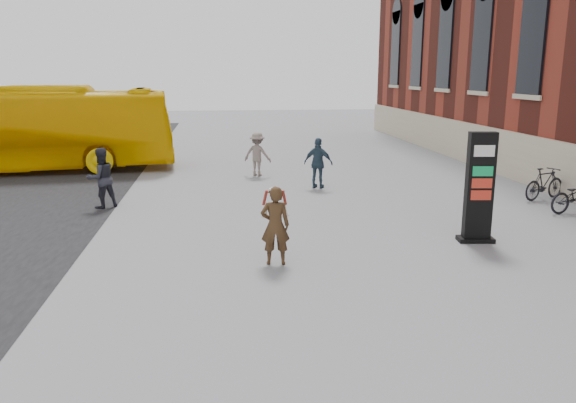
{
  "coord_description": "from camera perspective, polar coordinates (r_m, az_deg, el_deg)",
  "views": [
    {
      "loc": [
        -1.8,
        -11.66,
        4.04
      ],
      "look_at": [
        -0.27,
        0.78,
        1.14
      ],
      "focal_mm": 35.0,
      "sensor_mm": 36.0,
      "label": 1
    }
  ],
  "objects": [
    {
      "name": "info_pylon",
      "position": [
        14.19,
        18.86,
        1.32
      ],
      "size": [
        0.9,
        0.53,
        2.68
      ],
      "rotation": [
        0.0,
        0.0,
        -0.12
      ],
      "color": "black",
      "rests_on": "ground"
    },
    {
      "name": "pedestrian_b",
      "position": [
        22.37,
        -3.13,
        4.82
      ],
      "size": [
        1.28,
        1.06,
        1.73
      ],
      "primitive_type": "imported",
      "rotation": [
        0.0,
        0.0,
        2.69
      ],
      "color": "slate",
      "rests_on": "ground"
    },
    {
      "name": "bus",
      "position": [
        25.7,
        -25.84,
        6.62
      ],
      "size": [
        12.79,
        3.95,
        3.51
      ],
      "primitive_type": "imported",
      "rotation": [
        0.0,
        0.0,
        1.65
      ],
      "color": "#F2BE01",
      "rests_on": "road"
    },
    {
      "name": "woman",
      "position": [
        11.94,
        -1.31,
        -2.35
      ],
      "size": [
        0.67,
        0.61,
        1.71
      ],
      "rotation": [
        0.0,
        0.0,
        3.07
      ],
      "color": "#3F2A17",
      "rests_on": "ground"
    },
    {
      "name": "ground",
      "position": [
        12.47,
        1.68,
        -5.89
      ],
      "size": [
        100.0,
        100.0,
        0.0
      ],
      "primitive_type": "plane",
      "color": "#9E9EA3"
    },
    {
      "name": "pedestrian_a",
      "position": [
        17.89,
        -18.45,
        2.28
      ],
      "size": [
        1.13,
        1.07,
        1.83
      ],
      "primitive_type": "imported",
      "rotation": [
        0.0,
        0.0,
        3.73
      ],
      "color": "#272731",
      "rests_on": "ground"
    },
    {
      "name": "bike_7",
      "position": [
        19.92,
        24.62,
        1.67
      ],
      "size": [
        1.82,
        1.1,
        1.06
      ],
      "primitive_type": "imported",
      "rotation": [
        0.0,
        0.0,
        1.94
      ],
      "color": "black",
      "rests_on": "ground"
    },
    {
      "name": "pedestrian_c",
      "position": [
        19.94,
        3.1,
        3.91
      ],
      "size": [
        1.13,
        0.87,
        1.79
      ],
      "primitive_type": "imported",
      "rotation": [
        0.0,
        0.0,
        2.66
      ],
      "color": "#2C4253",
      "rests_on": "ground"
    }
  ]
}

